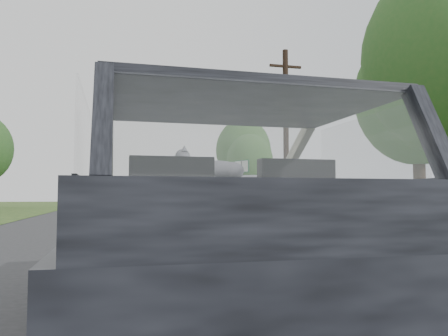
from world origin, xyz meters
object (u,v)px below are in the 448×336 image
cat (216,169)px  highway_sign (242,186)px  utility_pole (286,132)px  subject_car (221,215)px  other_car (144,198)px

cat → highway_sign: (5.48, 17.82, 0.26)m
cat → highway_sign: size_ratio=0.23×
highway_sign → utility_pole: utility_pole is taller
subject_car → cat: bearing=80.3°
other_car → highway_sign: bearing=-43.4°
other_car → highway_sign: (4.70, -3.69, 0.61)m
cat → highway_sign: 18.65m
cat → other_car: bearing=93.9°
subject_car → other_car: size_ratio=0.88×
subject_car → cat: 0.76m
subject_car → highway_sign: highway_sign is taller
cat → highway_sign: bearing=78.9°
other_car → utility_pole: 9.98m
cat → utility_pole: utility_pole is taller
cat → other_car: size_ratio=0.14×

